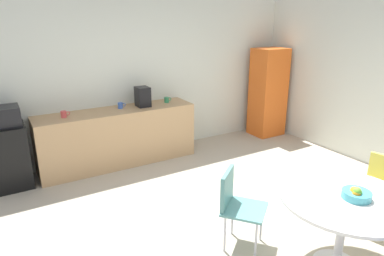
# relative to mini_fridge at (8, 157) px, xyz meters

# --- Properties ---
(ground_plane) EXTENTS (6.00, 6.00, 0.00)m
(ground_plane) POSITION_rel_mini_fridge_xyz_m (2.12, -2.65, -0.45)
(ground_plane) COLOR #B2A893
(wall_back) EXTENTS (6.00, 0.10, 2.60)m
(wall_back) POSITION_rel_mini_fridge_xyz_m (2.12, 0.35, 0.85)
(wall_back) COLOR silver
(wall_back) RESTS_ON ground_plane
(counter_block) EXTENTS (2.49, 0.60, 0.90)m
(counter_block) POSITION_rel_mini_fridge_xyz_m (1.59, 0.00, 0.00)
(counter_block) COLOR tan
(counter_block) RESTS_ON ground_plane
(mini_fridge) EXTENTS (0.54, 0.54, 0.89)m
(mini_fridge) POSITION_rel_mini_fridge_xyz_m (0.00, 0.00, 0.00)
(mini_fridge) COLOR black
(mini_fridge) RESTS_ON ground_plane
(microwave) EXTENTS (0.48, 0.38, 0.26)m
(microwave) POSITION_rel_mini_fridge_xyz_m (0.00, 0.00, 0.58)
(microwave) COLOR black
(microwave) RESTS_ON mini_fridge
(locker_cabinet) EXTENTS (0.60, 0.50, 1.72)m
(locker_cabinet) POSITION_rel_mini_fridge_xyz_m (4.67, -0.10, 0.41)
(locker_cabinet) COLOR orange
(locker_cabinet) RESTS_ON ground_plane
(round_table) EXTENTS (1.19, 1.19, 0.76)m
(round_table) POSITION_rel_mini_fridge_xyz_m (2.56, -3.43, 0.19)
(round_table) COLOR silver
(round_table) RESTS_ON ground_plane
(chair_teal) EXTENTS (0.59, 0.59, 0.83)m
(chair_teal) POSITION_rel_mini_fridge_xyz_m (1.93, -2.64, 0.08)
(chair_teal) COLOR silver
(chair_teal) RESTS_ON ground_plane
(chair_yellow) EXTENTS (0.51, 0.51, 0.83)m
(chair_yellow) POSITION_rel_mini_fridge_xyz_m (3.55, -3.19, 0.08)
(chair_yellow) COLOR silver
(chair_yellow) RESTS_ON ground_plane
(fruit_bowl) EXTENTS (0.25, 0.25, 0.13)m
(fruit_bowl) POSITION_rel_mini_fridge_xyz_m (2.61, -3.49, 0.36)
(fruit_bowl) COLOR teal
(fruit_bowl) RESTS_ON round_table
(mug_white) EXTENTS (0.13, 0.08, 0.09)m
(mug_white) POSITION_rel_mini_fridge_xyz_m (2.49, 0.03, 0.50)
(mug_white) COLOR #338C59
(mug_white) RESTS_ON counter_block
(mug_green) EXTENTS (0.13, 0.08, 0.09)m
(mug_green) POSITION_rel_mini_fridge_xyz_m (1.69, 0.06, 0.50)
(mug_green) COLOR #3F66BF
(mug_green) RESTS_ON counter_block
(mug_red) EXTENTS (0.13, 0.08, 0.09)m
(mug_red) POSITION_rel_mini_fridge_xyz_m (0.80, -0.01, 0.50)
(mug_red) COLOR #D84C4C
(mug_red) RESTS_ON counter_block
(coffee_maker) EXTENTS (0.20, 0.24, 0.32)m
(coffee_maker) POSITION_rel_mini_fridge_xyz_m (2.04, 0.00, 0.61)
(coffee_maker) COLOR black
(coffee_maker) RESTS_ON counter_block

